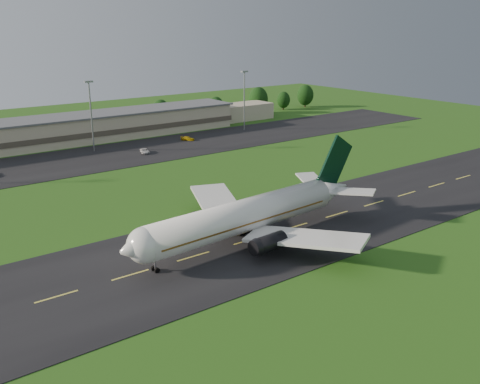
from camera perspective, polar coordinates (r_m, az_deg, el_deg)
ground at (r=92.23m, az=0.84°, el=-5.25°), size 360.00×360.00×0.00m
taxiway at (r=92.21m, az=0.84°, el=-5.22°), size 220.00×30.00×0.10m
apron at (r=152.89m, az=-15.88°, el=3.39°), size 260.00×30.00×0.10m
airliner at (r=90.48m, az=0.75°, el=-2.54°), size 51.30×42.09×15.57m
terminal at (r=176.45m, az=-16.95°, el=6.44°), size 145.00×16.00×8.40m
light_mast_centre at (r=159.58m, az=-15.65°, el=8.64°), size 2.40×1.20×20.35m
light_mast_east at (r=186.44m, az=0.47°, el=10.48°), size 2.40×1.20×20.35m
tree_line at (r=198.99m, az=-8.70°, el=8.48°), size 198.34×9.11×10.83m
service_vehicle_c at (r=156.09m, az=-10.13°, el=4.33°), size 3.51×5.10×1.30m
service_vehicle_d at (r=171.54m, az=-5.60°, el=5.71°), size 4.10×4.48×1.26m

